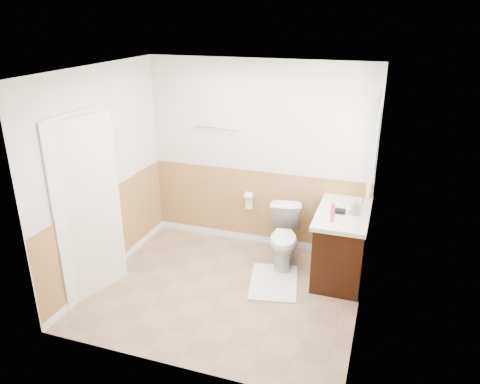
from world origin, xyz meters
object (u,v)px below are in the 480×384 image
(toilet, at_px, (284,237))
(vanity_cabinet, at_px, (341,245))
(soap_dispenser, at_px, (355,207))
(bath_mat, at_px, (274,282))
(lotion_bottle, at_px, (333,212))

(toilet, bearing_deg, vanity_cabinet, -13.76)
(toilet, distance_m, vanity_cabinet, 0.72)
(soap_dispenser, bearing_deg, toilet, 173.50)
(bath_mat, bearing_deg, toilet, 90.00)
(vanity_cabinet, distance_m, soap_dispenser, 0.56)
(vanity_cabinet, bearing_deg, toilet, 177.39)
(bath_mat, xyz_separation_m, soap_dispenser, (0.84, 0.40, 0.93))
(toilet, xyz_separation_m, soap_dispenser, (0.84, -0.10, 0.58))
(toilet, relative_size, vanity_cabinet, 0.66)
(soap_dispenser, bearing_deg, lotion_bottle, -128.78)
(vanity_cabinet, xyz_separation_m, soap_dispenser, (0.12, -0.06, 0.54))
(bath_mat, bearing_deg, soap_dispenser, 25.82)
(toilet, xyz_separation_m, lotion_bottle, (0.62, -0.37, 0.60))
(bath_mat, relative_size, soap_dispenser, 4.27)
(toilet, distance_m, lotion_bottle, 0.93)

